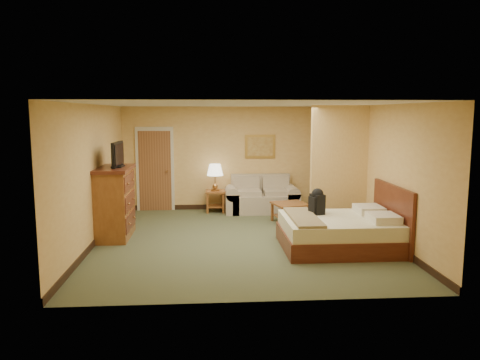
{
  "coord_description": "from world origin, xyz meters",
  "views": [
    {
      "loc": [
        -0.64,
        -8.78,
        2.44
      ],
      "look_at": [
        0.02,
        0.6,
        1.09
      ],
      "focal_mm": 35.0,
      "sensor_mm": 36.0,
      "label": 1
    }
  ],
  "objects": [
    {
      "name": "bed",
      "position": [
        1.82,
        -0.68,
        0.31
      ],
      "size": [
        2.09,
        1.78,
        1.15
      ],
      "color": "#4F1E12",
      "rests_on": "floor"
    },
    {
      "name": "baseboard",
      "position": [
        0.0,
        2.99,
        0.06
      ],
      "size": [
        5.5,
        0.02,
        0.12
      ],
      "primitive_type": "cube",
      "color": "black",
      "rests_on": "floor"
    },
    {
      "name": "back_wall",
      "position": [
        0.0,
        3.0,
        1.3
      ],
      "size": [
        5.5,
        0.02,
        2.6
      ],
      "primitive_type": "cube",
      "color": "#DDAD5E",
      "rests_on": "floor"
    },
    {
      "name": "table_lamp",
      "position": [
        -0.45,
        2.65,
        1.04
      ],
      "size": [
        0.4,
        0.4,
        0.66
      ],
      "color": "#A3723C",
      "rests_on": "side_table"
    },
    {
      "name": "tv",
      "position": [
        -2.37,
        0.39,
        1.63
      ],
      "size": [
        0.21,
        0.8,
        0.49
      ],
      "rotation": [
        0.0,
        0.0,
        -0.03
      ],
      "color": "black",
      "rests_on": "dresser"
    },
    {
      "name": "ceiling",
      "position": [
        0.0,
        0.0,
        2.6
      ],
      "size": [
        6.0,
        6.0,
        0.0
      ],
      "primitive_type": "plane",
      "rotation": [
        3.14,
        0.0,
        0.0
      ],
      "color": "white",
      "rests_on": "back_wall"
    },
    {
      "name": "partition",
      "position": [
        2.15,
        0.93,
        1.3
      ],
      "size": [
        1.2,
        0.15,
        2.6
      ],
      "primitive_type": "cube",
      "color": "#DDAD5E",
      "rests_on": "floor"
    },
    {
      "name": "side_table",
      "position": [
        -0.45,
        2.65,
        0.35
      ],
      "size": [
        0.48,
        0.48,
        0.53
      ],
      "color": "brown",
      "rests_on": "floor"
    },
    {
      "name": "coffee_table",
      "position": [
        1.19,
        1.35,
        0.32
      ],
      "size": [
        0.85,
        0.85,
        0.45
      ],
      "rotation": [
        0.0,
        0.0,
        0.25
      ],
      "color": "brown",
      "rests_on": "floor"
    },
    {
      "name": "dresser",
      "position": [
        -2.48,
        0.39,
        0.71
      ],
      "size": [
        0.69,
        1.31,
        1.4
      ],
      "color": "brown",
      "rests_on": "floor"
    },
    {
      "name": "wall_picture",
      "position": [
        0.7,
        2.97,
        1.6
      ],
      "size": [
        0.77,
        0.04,
        0.6
      ],
      "color": "#B78E3F",
      "rests_on": "back_wall"
    },
    {
      "name": "backpack",
      "position": [
        1.41,
        -0.31,
        0.82
      ],
      "size": [
        0.27,
        0.32,
        0.48
      ],
      "rotation": [
        0.0,
        0.0,
        0.33
      ],
      "color": "black",
      "rests_on": "bed"
    },
    {
      "name": "door",
      "position": [
        -1.95,
        2.96,
        1.03
      ],
      "size": [
        0.94,
        0.16,
        2.1
      ],
      "color": "beige",
      "rests_on": "floor"
    },
    {
      "name": "left_wall",
      "position": [
        -2.75,
        0.0,
        1.3
      ],
      "size": [
        0.02,
        6.0,
        2.6
      ],
      "primitive_type": "cube",
      "color": "#DDAD5E",
      "rests_on": "floor"
    },
    {
      "name": "right_wall",
      "position": [
        2.75,
        0.0,
        1.3
      ],
      "size": [
        0.02,
        6.0,
        2.6
      ],
      "primitive_type": "cube",
      "color": "#DDAD5E",
      "rests_on": "floor"
    },
    {
      "name": "floor",
      "position": [
        0.0,
        0.0,
        0.0
      ],
      "size": [
        6.0,
        6.0,
        0.0
      ],
      "primitive_type": "plane",
      "color": "#4A5134",
      "rests_on": "ground"
    },
    {
      "name": "loveseat",
      "position": [
        0.7,
        2.58,
        0.3
      ],
      "size": [
        1.81,
        0.84,
        0.91
      ],
      "color": "tan",
      "rests_on": "floor"
    }
  ]
}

